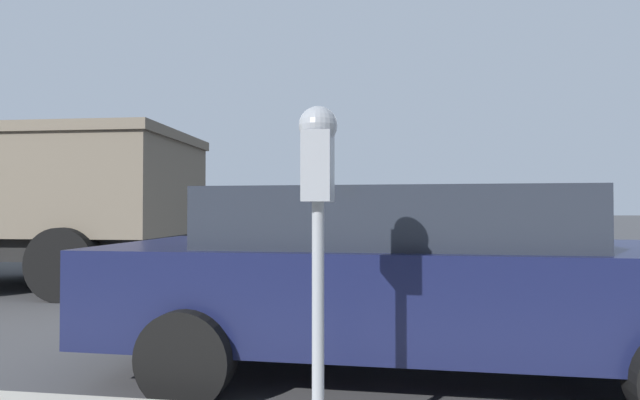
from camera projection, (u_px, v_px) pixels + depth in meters
name	position (u px, v px, depth m)	size (l,w,h in m)	color
ground_plane	(346.00, 338.00, 5.02)	(220.00, 220.00, 0.00)	#424244
parking_meter	(318.00, 185.00, 2.44)	(0.21, 0.19, 1.64)	gray
car_navy	(408.00, 273.00, 4.00)	(2.20, 4.85, 1.45)	#14193D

